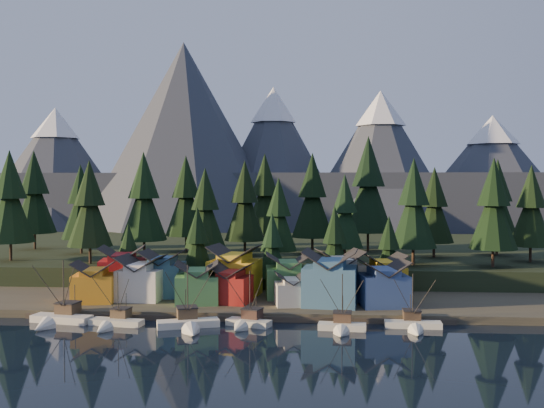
# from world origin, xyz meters

# --- Properties ---
(ground) EXTENTS (500.00, 500.00, 0.00)m
(ground) POSITION_xyz_m (0.00, 0.00, 0.00)
(ground) COLOR black
(ground) RESTS_ON ground
(shore_strip) EXTENTS (400.00, 50.00, 1.50)m
(shore_strip) POSITION_xyz_m (0.00, 40.00, 0.75)
(shore_strip) COLOR #3B362B
(shore_strip) RESTS_ON ground
(hillside) EXTENTS (420.00, 100.00, 6.00)m
(hillside) POSITION_xyz_m (0.00, 90.00, 3.00)
(hillside) COLOR black
(hillside) RESTS_ON ground
(dock) EXTENTS (80.00, 4.00, 1.00)m
(dock) POSITION_xyz_m (0.00, 16.50, 0.50)
(dock) COLOR #4B4136
(dock) RESTS_ON ground
(mountain_ridge) EXTENTS (560.00, 190.00, 90.00)m
(mountain_ridge) POSITION_xyz_m (-4.20, 213.59, 26.06)
(mountain_ridge) COLOR #3F4351
(mountain_ridge) RESTS_ON ground
(boat_0) EXTENTS (11.88, 12.59, 12.72)m
(boat_0) POSITION_xyz_m (-32.15, 10.81, 2.36)
(boat_0) COLOR silver
(boat_0) RESTS_ON ground
(boat_1) EXTENTS (10.30, 10.95, 10.54)m
(boat_1) POSITION_xyz_m (-21.32, 9.43, 1.90)
(boat_1) COLOR beige
(boat_1) RESTS_ON ground
(boat_2) EXTENTS (11.67, 12.12, 12.29)m
(boat_2) POSITION_xyz_m (-7.57, 8.82, 2.26)
(boat_2) COLOR silver
(boat_2) RESTS_ON ground
(boat_3) EXTENTS (8.70, 9.30, 10.93)m
(boat_3) POSITION_xyz_m (2.39, 10.80, 2.22)
(boat_3) COLOR beige
(boat_3) RESTS_ON ground
(boat_5) EXTENTS (8.73, 9.38, 10.83)m
(boat_5) POSITION_xyz_m (19.17, 8.91, 2.15)
(boat_5) COLOR beige
(boat_5) RESTS_ON ground
(boat_6) EXTENTS (10.21, 11.06, 10.55)m
(boat_6) POSITION_xyz_m (31.83, 11.23, 1.89)
(boat_6) COLOR silver
(boat_6) RESTS_ON ground
(house_front_0) EXTENTS (9.16, 8.78, 8.14)m
(house_front_0) POSITION_xyz_m (-30.04, 23.76, 5.78)
(house_front_0) COLOR orange
(house_front_0) RESTS_ON shore_strip
(house_front_1) EXTENTS (9.42, 9.09, 9.08)m
(house_front_1) POSITION_xyz_m (-21.17, 26.62, 6.27)
(house_front_1) COLOR silver
(house_front_1) RESTS_ON shore_strip
(house_front_2) EXTENTS (9.66, 9.72, 8.27)m
(house_front_2) POSITION_xyz_m (-9.04, 24.09, 5.84)
(house_front_2) COLOR #447E44
(house_front_2) RESTS_ON shore_strip
(house_front_3) EXTENTS (8.89, 8.61, 7.74)m
(house_front_3) POSITION_xyz_m (-2.34, 24.77, 5.57)
(house_front_3) COLOR maroon
(house_front_3) RESTS_ON shore_strip
(house_front_4) EXTENTS (7.21, 7.61, 6.35)m
(house_front_4) POSITION_xyz_m (9.94, 23.17, 4.83)
(house_front_4) COLOR beige
(house_front_4) RESTS_ON shore_strip
(house_front_5) EXTENTS (11.45, 10.64, 10.85)m
(house_front_5) POSITION_xyz_m (17.54, 23.43, 7.20)
(house_front_5) COLOR #376082
(house_front_5) RESTS_ON shore_strip
(house_front_6) EXTENTS (10.13, 9.71, 8.98)m
(house_front_6) POSITION_xyz_m (27.95, 23.51, 6.22)
(house_front_6) COLOR #395288
(house_front_6) RESTS_ON shore_strip
(house_back_0) EXTENTS (10.78, 10.48, 10.19)m
(house_back_0) POSITION_xyz_m (-27.65, 34.37, 6.85)
(house_back_0) COLOR maroon
(house_back_0) RESTS_ON shore_strip
(house_back_1) EXTENTS (8.72, 8.82, 9.69)m
(house_back_1) POSITION_xyz_m (-17.75, 31.07, 6.59)
(house_back_1) COLOR #365D81
(house_back_1) RESTS_ON shore_strip
(house_back_2) EXTENTS (11.58, 10.91, 10.70)m
(house_back_2) POSITION_xyz_m (-2.58, 32.72, 7.12)
(house_back_2) COLOR gold
(house_back_2) RESTS_ON shore_strip
(house_back_3) EXTENTS (9.98, 9.08, 9.33)m
(house_back_3) POSITION_xyz_m (8.98, 30.85, 6.40)
(house_back_3) COLOR #417841
(house_back_3) RESTS_ON shore_strip
(house_back_4) EXTENTS (10.88, 10.62, 9.84)m
(house_back_4) POSITION_xyz_m (19.89, 32.88, 6.67)
(house_back_4) COLOR beige
(house_back_4) RESTS_ON shore_strip
(house_back_5) EXTENTS (9.30, 9.38, 9.20)m
(house_back_5) POSITION_xyz_m (29.08, 32.50, 6.33)
(house_back_5) COLOR gold
(house_back_5) RESTS_ON shore_strip
(tree_hill_0) EXTENTS (12.01, 12.01, 27.98)m
(tree_hill_0) POSITION_xyz_m (-62.00, 52.00, 21.30)
(tree_hill_0) COLOR #332319
(tree_hill_0) RESTS_ON hillside
(tree_hill_1) EXTENTS (10.64, 10.64, 24.78)m
(tree_hill_1) POSITION_xyz_m (-50.00, 68.00, 19.55)
(tree_hill_1) COLOR #332319
(tree_hill_1) RESTS_ON hillside
(tree_hill_2) EXTENTS (10.83, 10.83, 25.24)m
(tree_hill_2) POSITION_xyz_m (-40.00, 48.00, 19.80)
(tree_hill_2) COLOR #332319
(tree_hill_2) RESTS_ON hillside
(tree_hill_3) EXTENTS (11.93, 11.93, 27.80)m
(tree_hill_3) POSITION_xyz_m (-30.00, 60.00, 21.20)
(tree_hill_3) COLOR #332319
(tree_hill_3) RESTS_ON hillside
(tree_hill_4) EXTENTS (11.82, 11.82, 27.53)m
(tree_hill_4) POSITION_xyz_m (-22.00, 75.00, 21.05)
(tree_hill_4) COLOR #332319
(tree_hill_4) RESTS_ON hillside
(tree_hill_5) EXTENTS (10.04, 10.04, 23.39)m
(tree_hill_5) POSITION_xyz_m (-12.00, 50.00, 18.78)
(tree_hill_5) COLOR #332319
(tree_hill_5) RESTS_ON hillside
(tree_hill_6) EXTENTS (11.03, 11.03, 25.70)m
(tree_hill_6) POSITION_xyz_m (-4.00, 65.00, 20.05)
(tree_hill_6) COLOR #332319
(tree_hill_6) RESTS_ON hillside
(tree_hill_7) EXTENTS (9.00, 9.00, 20.97)m
(tree_hill_7) POSITION_xyz_m (6.00, 48.00, 17.46)
(tree_hill_7) COLOR #332319
(tree_hill_7) RESTS_ON hillside
(tree_hill_8) EXTENTS (12.01, 12.01, 27.97)m
(tree_hill_8) POSITION_xyz_m (14.00, 72.00, 21.29)
(tree_hill_8) COLOR #332319
(tree_hill_8) RESTS_ON hillside
(tree_hill_9) EXTENTS (9.40, 9.40, 21.89)m
(tree_hill_9) POSITION_xyz_m (22.00, 55.00, 17.96)
(tree_hill_9) COLOR #332319
(tree_hill_9) RESTS_ON hillside
(tree_hill_10) EXTENTS (14.23, 14.23, 33.14)m
(tree_hill_10) POSITION_xyz_m (30.00, 80.00, 24.12)
(tree_hill_10) COLOR #332319
(tree_hill_10) RESTS_ON hillside
(tree_hill_11) EXTENTS (11.00, 11.00, 25.62)m
(tree_hill_11) POSITION_xyz_m (38.00, 50.00, 20.00)
(tree_hill_11) COLOR #332319
(tree_hill_11) RESTS_ON hillside
(tree_hill_12) EXTENTS (10.26, 10.26, 23.90)m
(tree_hill_12) POSITION_xyz_m (46.00, 66.00, 19.06)
(tree_hill_12) COLOR #332319
(tree_hill_12) RESTS_ON hillside
(tree_hill_13) EXTENTS (10.97, 10.97, 25.55)m
(tree_hill_13) POSITION_xyz_m (56.00, 48.00, 19.97)
(tree_hill_13) COLOR #332319
(tree_hill_13) RESTS_ON hillside
(tree_hill_14) EXTENTS (11.21, 11.21, 26.12)m
(tree_hill_14) POSITION_xyz_m (64.00, 72.00, 20.28)
(tree_hill_14) COLOR #332319
(tree_hill_14) RESTS_ON hillside
(tree_hill_15) EXTENTS (12.15, 12.15, 28.31)m
(tree_hill_15) POSITION_xyz_m (0.00, 82.00, 21.48)
(tree_hill_15) COLOR #332319
(tree_hill_15) RESTS_ON hillside
(tree_hill_16) EXTENTS (12.56, 12.56, 29.25)m
(tree_hill_16) POSITION_xyz_m (-68.00, 78.00, 21.99)
(tree_hill_16) COLOR #332319
(tree_hill_16) RESTS_ON hillside
(tree_hill_17) EXTENTS (10.35, 10.35, 24.11)m
(tree_hill_17) POSITION_xyz_m (68.00, 58.00, 19.18)
(tree_hill_17) COLOR #332319
(tree_hill_17) RESTS_ON hillside
(tree_shore_0) EXTENTS (6.41, 6.41, 14.93)m
(tree_shore_0) POSITION_xyz_m (-28.00, 40.00, 9.65)
(tree_shore_0) COLOR #332319
(tree_shore_0) RESTS_ON shore_strip
(tree_shore_1) EXTENTS (8.03, 8.03, 18.71)m
(tree_shore_1) POSITION_xyz_m (-12.00, 40.00, 11.72)
(tree_shore_1) COLOR #332319
(tree_shore_1) RESTS_ON shore_strip
(tree_shore_2) EXTENTS (7.48, 7.48, 17.42)m
(tree_shore_2) POSITION_xyz_m (5.00, 40.00, 11.01)
(tree_shore_2) COLOR #332319
(tree_shore_2) RESTS_ON shore_strip
(tree_shore_3) EXTENTS (8.16, 8.16, 19.01)m
(tree_shore_3) POSITION_xyz_m (19.00, 40.00, 11.89)
(tree_shore_3) COLOR #332319
(tree_shore_3) RESTS_ON shore_strip
(tree_shore_4) EXTENTS (7.22, 7.22, 16.83)m
(tree_shore_4) POSITION_xyz_m (31.00, 40.00, 10.69)
(tree_shore_4) COLOR #332319
(tree_shore_4) RESTS_ON shore_strip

